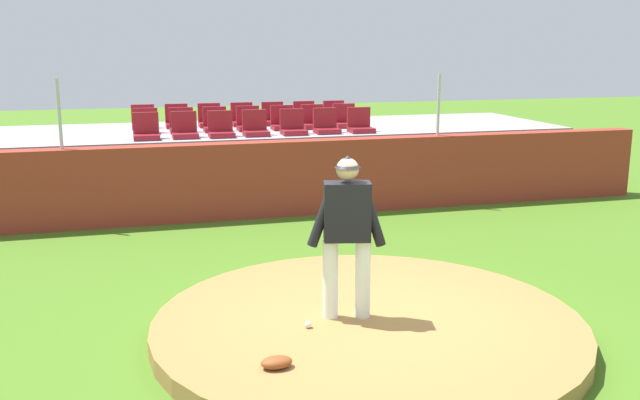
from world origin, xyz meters
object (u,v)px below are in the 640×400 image
at_px(stadium_chair_8, 182,125).
at_px(stadium_chair_12, 313,121).
at_px(stadium_chair_6, 360,125).
at_px(stadium_chair_2, 221,129).
at_px(stadium_chair_18, 273,118).
at_px(stadium_chair_17, 242,118).
at_px(stadium_chair_0, 146,131).
at_px(stadium_chair_20, 335,116).
at_px(stadium_chair_13, 345,120).
at_px(stadium_chair_14, 143,121).
at_px(stadium_chair_11, 283,122).
at_px(stadium_chair_15, 177,120).
at_px(stadium_chair_10, 249,123).
at_px(stadium_chair_5, 326,125).
at_px(stadium_chair_1, 185,130).
at_px(stadium_chair_3, 255,128).
at_px(stadium_chair_7, 146,126).
at_px(stadium_chair_9, 215,124).
at_px(stadium_chair_4, 293,127).
at_px(fielding_glove, 277,362).
at_px(baseball, 308,325).
at_px(pitcher, 347,225).
at_px(stadium_chair_16, 210,119).

relative_size(stadium_chair_8, stadium_chair_12, 1.00).
bearing_deg(stadium_chair_6, stadium_chair_2, -0.10).
bearing_deg(stadium_chair_18, stadium_chair_17, -2.03).
height_order(stadium_chair_0, stadium_chair_20, same).
bearing_deg(stadium_chair_0, stadium_chair_13, -167.67).
distance_m(stadium_chair_13, stadium_chair_14, 4.31).
bearing_deg(stadium_chair_11, stadium_chair_15, -23.71).
bearing_deg(stadium_chair_10, stadium_chair_8, 0.91).
bearing_deg(stadium_chair_6, stadium_chair_11, -32.58).
bearing_deg(stadium_chair_18, stadium_chair_5, 112.35).
distance_m(stadium_chair_1, stadium_chair_14, 1.93).
distance_m(stadium_chair_3, stadium_chair_18, 1.92).
distance_m(stadium_chair_6, stadium_chair_7, 4.32).
bearing_deg(stadium_chair_7, stadium_chair_9, 178.73).
bearing_deg(stadium_chair_20, stadium_chair_4, 52.09).
distance_m(stadium_chair_0, stadium_chair_1, 0.72).
bearing_deg(stadium_chair_7, fielding_glove, 95.68).
bearing_deg(stadium_chair_12, stadium_chair_17, -33.42).
xyz_separation_m(stadium_chair_1, stadium_chair_2, (0.69, -0.04, 0.00)).
xyz_separation_m(fielding_glove, stadium_chair_4, (1.96, 7.66, 1.29)).
xyz_separation_m(stadium_chair_9, stadium_chair_15, (-0.71, 0.92, 0.00)).
height_order(stadium_chair_0, stadium_chair_4, same).
height_order(baseball, stadium_chair_0, stadium_chair_0).
distance_m(pitcher, stadium_chair_4, 6.70).
bearing_deg(stadium_chair_14, stadium_chair_7, 91.89).
relative_size(stadium_chair_12, stadium_chair_15, 1.00).
height_order(stadium_chair_2, stadium_chair_4, same).
xyz_separation_m(stadium_chair_0, stadium_chair_18, (2.80, 1.79, 0.00)).
height_order(stadium_chair_11, stadium_chair_15, same).
xyz_separation_m(pitcher, stadium_chair_13, (2.32, 7.56, 0.30)).
height_order(stadium_chair_1, stadium_chair_6, same).
bearing_deg(stadium_chair_11, stadium_chair_17, -52.71).
bearing_deg(stadium_chair_18, stadium_chair_4, 91.01).
xyz_separation_m(stadium_chair_5, stadium_chair_10, (-1.43, 0.88, 0.00)).
distance_m(stadium_chair_9, stadium_chair_10, 0.69).
relative_size(stadium_chair_0, stadium_chair_15, 1.00).
relative_size(stadium_chair_4, stadium_chair_20, 1.00).
xyz_separation_m(stadium_chair_8, stadium_chair_15, (-0.03, 0.93, 0.00)).
distance_m(stadium_chair_12, stadium_chair_13, 0.71).
bearing_deg(stadium_chair_13, stadium_chair_4, 34.11).
bearing_deg(stadium_chair_8, stadium_chair_6, 165.55).
xyz_separation_m(stadium_chair_0, stadium_chair_15, (0.70, 1.82, 0.00)).
height_order(stadium_chair_10, stadium_chair_17, same).
bearing_deg(stadium_chair_4, stadium_chair_10, -51.17).
xyz_separation_m(fielding_glove, stadium_chair_2, (0.52, 7.66, 1.29)).
distance_m(pitcher, stadium_chair_6, 7.03).
bearing_deg(stadium_chair_17, stadium_chair_16, 1.53).
xyz_separation_m(stadium_chair_3, stadium_chair_6, (2.15, -0.03, 0.00)).
relative_size(stadium_chair_0, stadium_chair_9, 1.00).
bearing_deg(stadium_chair_3, stadium_chair_15, -52.62).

